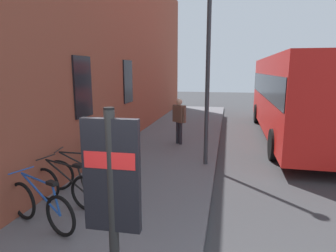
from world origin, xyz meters
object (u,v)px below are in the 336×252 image
object	(u,v)px
street_lamp	(208,61)
pedestrian_by_facade	(179,117)
bicycle_leaning_wall	(82,174)
transit_info_sign	(112,191)
bicycle_end_of_row	(103,161)
bicycle_beside_lamp	(65,187)
city_bus	(295,93)
bicycle_far_end	(41,207)

from	to	relation	value
street_lamp	pedestrian_by_facade	bearing A→B (deg)	28.44
bicycle_leaning_wall	transit_info_sign	distance (m)	4.12
bicycle_end_of_row	pedestrian_by_facade	bearing A→B (deg)	-20.53
bicycle_beside_lamp	transit_info_sign	size ratio (longest dim) A/B	0.72
bicycle_leaning_wall	city_bus	bearing A→B (deg)	-39.96
bicycle_end_of_row	city_bus	bearing A→B (deg)	-43.70
bicycle_beside_lamp	bicycle_far_end	bearing A→B (deg)	-177.39
transit_info_sign	city_bus	world-z (taller)	city_bus
bicycle_leaning_wall	city_bus	xyz separation A→B (m)	(7.07, -5.92, 1.41)
bicycle_far_end	street_lamp	size ratio (longest dim) A/B	0.34
bicycle_far_end	bicycle_leaning_wall	size ratio (longest dim) A/B	0.96
pedestrian_by_facade	street_lamp	size ratio (longest dim) A/B	0.34
city_bus	street_lamp	bearing A→B (deg)	144.18
bicycle_far_end	bicycle_end_of_row	distance (m)	2.56
bicycle_far_end	bicycle_beside_lamp	size ratio (longest dim) A/B	0.97
bicycle_leaning_wall	street_lamp	distance (m)	4.45
bicycle_beside_lamp	street_lamp	world-z (taller)	street_lamp
bicycle_end_of_row	transit_info_sign	size ratio (longest dim) A/B	0.73
bicycle_beside_lamp	bicycle_leaning_wall	size ratio (longest dim) A/B	0.99
city_bus	bicycle_beside_lamp	bearing A→B (deg)	143.12
bicycle_leaning_wall	pedestrian_by_facade	bearing A→B (deg)	-17.53
bicycle_leaning_wall	transit_info_sign	size ratio (longest dim) A/B	0.73
bicycle_far_end	street_lamp	world-z (taller)	street_lamp
pedestrian_by_facade	bicycle_end_of_row	bearing A→B (deg)	159.47
bicycle_beside_lamp	transit_info_sign	bearing A→B (deg)	-140.12
bicycle_leaning_wall	bicycle_far_end	bearing A→B (deg)	-176.82
bicycle_far_end	pedestrian_by_facade	bearing A→B (deg)	-12.44
city_bus	bicycle_end_of_row	bearing A→B (deg)	136.30
pedestrian_by_facade	city_bus	bearing A→B (deg)	-61.37
bicycle_far_end	bicycle_leaning_wall	xyz separation A→B (m)	(1.60, 0.09, 0.00)
transit_info_sign	city_bus	bearing A→B (deg)	-19.93
bicycle_beside_lamp	bicycle_leaning_wall	world-z (taller)	same
bicycle_far_end	bicycle_leaning_wall	distance (m)	1.60
city_bus	bicycle_leaning_wall	bearing A→B (deg)	140.04
bicycle_leaning_wall	transit_info_sign	bearing A→B (deg)	-146.63
bicycle_leaning_wall	city_bus	world-z (taller)	city_bus
bicycle_leaning_wall	transit_info_sign	world-z (taller)	transit_info_sign
pedestrian_by_facade	street_lamp	distance (m)	3.11
bicycle_end_of_row	street_lamp	distance (m)	3.93
bicycle_beside_lamp	pedestrian_by_facade	xyz separation A→B (m)	(5.39, -1.41, 0.64)
bicycle_end_of_row	street_lamp	bearing A→B (deg)	-58.84
bicycle_beside_lamp	city_bus	distance (m)	9.88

